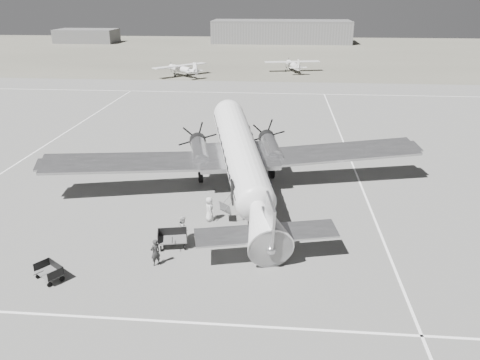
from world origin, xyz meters
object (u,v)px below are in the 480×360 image
at_px(baggage_cart_near, 173,239).
at_px(ramp_agent, 184,228).
at_px(shed_secondary, 87,36).
at_px(passenger, 209,209).
at_px(hangar_main, 281,32).
at_px(baggage_cart_far, 49,273).
at_px(ground_crew, 155,252).
at_px(light_plane_right, 293,66).
at_px(light_plane_left, 182,70).
at_px(dc3_airliner, 242,162).

distance_m(baggage_cart_near, ramp_agent, 1.13).
distance_m(shed_secondary, passenger, 131.05).
bearing_deg(passenger, shed_secondary, 7.60).
relative_size(hangar_main, baggage_cart_near, 22.85).
distance_m(baggage_cart_far, ground_crew, 5.61).
xyz_separation_m(baggage_cart_near, baggage_cart_far, (-5.75, -4.01, -0.08)).
bearing_deg(ramp_agent, light_plane_right, -2.29).
relative_size(hangar_main, light_plane_left, 3.79).
xyz_separation_m(hangar_main, shed_secondary, (-60.00, -5.00, -1.30)).
height_order(light_plane_right, ground_crew, light_plane_right).
bearing_deg(light_plane_right, ramp_agent, -109.60).
xyz_separation_m(hangar_main, light_plane_right, (2.60, -58.46, -2.17)).
bearing_deg(ground_crew, shed_secondary, -111.03).
bearing_deg(ramp_agent, ground_crew, 166.54).
relative_size(dc3_airliner, baggage_cart_far, 18.93).
xyz_separation_m(light_plane_right, ground_crew, (-8.87, -70.76, -0.33)).
bearing_deg(ground_crew, light_plane_left, -124.17).
relative_size(shed_secondary, passenger, 10.59).
bearing_deg(dc3_airliner, baggage_cart_near, -128.58).
relative_size(baggage_cart_near, passenger, 1.08).
distance_m(light_plane_left, baggage_cart_far, 65.65).
bearing_deg(light_plane_right, hangar_main, 79.59).
distance_m(baggage_cart_near, ground_crew, 2.14).
xyz_separation_m(hangar_main, ground_crew, (-6.27, -129.23, -2.50)).
xyz_separation_m(baggage_cart_far, ramp_agent, (6.23, 5.00, 0.33)).
relative_size(dc3_airliner, ramp_agent, 19.09).
height_order(shed_secondary, ramp_agent, shed_secondary).
distance_m(dc3_airliner, light_plane_right, 61.26).
bearing_deg(baggage_cart_far, passenger, 81.29).
distance_m(light_plane_left, passenger, 59.28).
relative_size(ramp_agent, passenger, 0.91).
distance_m(shed_secondary, ground_crew, 135.36).
xyz_separation_m(light_plane_left, baggage_cart_near, (11.96, -61.35, -0.63)).
relative_size(hangar_main, ramp_agent, 27.02).
xyz_separation_m(light_plane_right, baggage_cart_near, (-8.37, -68.71, -0.61)).
bearing_deg(dc3_airliner, light_plane_left, 92.46).
bearing_deg(ramp_agent, dc3_airliner, -20.43).
bearing_deg(passenger, ground_crew, 141.38).
distance_m(light_plane_left, baggage_cart_near, 62.51).
height_order(shed_secondary, baggage_cart_far, shed_secondary).
xyz_separation_m(shed_secondary, baggage_cart_far, (48.48, -126.18, -1.56)).
xyz_separation_m(dc3_airliner, light_plane_left, (-15.52, 53.69, -1.67)).
distance_m(ground_crew, passenger, 6.12).
distance_m(hangar_main, ramp_agent, 126.32).
xyz_separation_m(light_plane_left, light_plane_right, (20.34, 7.36, -0.02)).
xyz_separation_m(ground_crew, passenger, (2.19, 5.71, 0.05)).
relative_size(hangar_main, ground_crew, 26.32).
height_order(light_plane_left, baggage_cart_far, light_plane_left).
height_order(light_plane_right, passenger, light_plane_right).
relative_size(light_plane_right, baggage_cart_far, 6.94).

